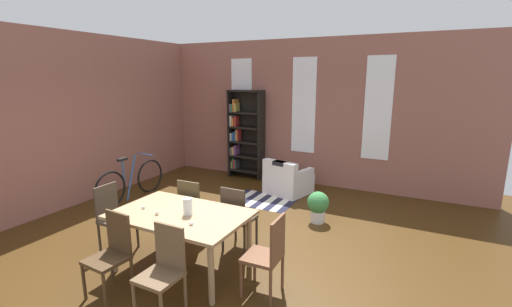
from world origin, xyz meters
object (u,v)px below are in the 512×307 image
at_px(bicycle_second, 131,182).
at_px(dining_chair_far_left, 194,207).
at_px(dining_chair_head_left, 113,215).
at_px(armchair_white, 287,181).
at_px(potted_plant_by_shelf, 318,205).
at_px(dining_table, 181,219).
at_px(vase_on_table, 188,207).
at_px(dining_chair_near_left, 112,252).
at_px(dining_chair_head_right, 268,253).
at_px(bookshelf_tall, 244,134).
at_px(dining_chair_near_right, 164,268).
at_px(dining_chair_far_right, 237,216).

bearing_deg(bicycle_second, dining_chair_far_left, -22.10).
bearing_deg(dining_chair_head_left, armchair_white, 68.88).
relative_size(dining_chair_far_left, potted_plant_by_shelf, 1.76).
relative_size(dining_table, vase_on_table, 7.85).
relative_size(dining_chair_near_left, potted_plant_by_shelf, 1.76).
distance_m(armchair_white, bicycle_second, 3.22).
relative_size(vase_on_table, potted_plant_by_shelf, 0.40).
bearing_deg(bicycle_second, dining_table, -32.60).
distance_m(dining_chair_head_right, bookshelf_tall, 4.85).
distance_m(dining_chair_head_left, dining_chair_near_right, 1.77).
bearing_deg(dining_chair_far_left, dining_chair_far_right, -0.00).
bearing_deg(dining_chair_head_right, dining_chair_near_left, -154.27).
xyz_separation_m(dining_chair_head_right, armchair_white, (-1.12, 3.40, -0.23)).
distance_m(dining_table, dining_chair_head_right, 1.23).
bearing_deg(bookshelf_tall, armchair_white, -26.13).
relative_size(dining_chair_head_right, dining_chair_near_left, 1.00).
height_order(dining_chair_head_right, dining_chair_near_right, same).
relative_size(dining_table, dining_chair_head_left, 1.77).
xyz_separation_m(dining_chair_head_right, bookshelf_tall, (-2.53, 4.09, 0.56)).
height_order(vase_on_table, dining_chair_near_right, vase_on_table).
xyz_separation_m(dining_chair_near_right, bookshelf_tall, (-1.70, 4.86, 0.56)).
bearing_deg(dining_chair_near_left, armchair_white, 83.53).
relative_size(dining_chair_near_left, armchair_white, 0.98).
xyz_separation_m(dining_chair_far_left, bicycle_second, (-2.24, 0.91, -0.16)).
distance_m(dining_table, bicycle_second, 3.12).
distance_m(dining_chair_far_right, armchair_white, 2.66).
bearing_deg(dining_chair_near_right, dining_chair_far_right, 90.07).
bearing_deg(dining_chair_far_right, bookshelf_tall, 117.00).
bearing_deg(dining_chair_near_left, dining_chair_head_right, 25.73).
height_order(dining_chair_head_left, dining_chair_far_right, same).
distance_m(dining_chair_far_left, potted_plant_by_shelf, 2.11).
xyz_separation_m(vase_on_table, dining_chair_head_right, (1.10, 0.00, -0.36)).
xyz_separation_m(dining_chair_head_right, dining_chair_near_right, (-0.84, -0.77, 0.00)).
bearing_deg(dining_chair_head_right, potted_plant_by_shelf, 92.46).
distance_m(dining_table, armchair_white, 3.43).
bearing_deg(vase_on_table, dining_chair_near_right, -71.22).
height_order(dining_chair_near_left, armchair_white, dining_chair_near_left).
bearing_deg(bicycle_second, potted_plant_by_shelf, 8.49).
bearing_deg(armchair_white, dining_chair_head_right, -71.80).
height_order(vase_on_table, dining_chair_far_right, vase_on_table).
xyz_separation_m(dining_table, potted_plant_by_shelf, (1.12, 2.23, -0.38)).
relative_size(dining_table, potted_plant_by_shelf, 3.13).
relative_size(dining_chair_head_right, bicycle_second, 0.54).
bearing_deg(bicycle_second, armchair_white, 32.48).
xyz_separation_m(vase_on_table, dining_chair_near_left, (-0.49, -0.76, -0.36)).
bearing_deg(armchair_white, dining_chair_near_left, -96.47).
height_order(dining_chair_head_left, dining_chair_far_left, same).
relative_size(dining_chair_far_right, dining_chair_near_left, 1.00).
bearing_deg(armchair_white, dining_chair_far_left, -100.23).
xyz_separation_m(dining_chair_near_left, bicycle_second, (-2.24, 2.44, -0.16)).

